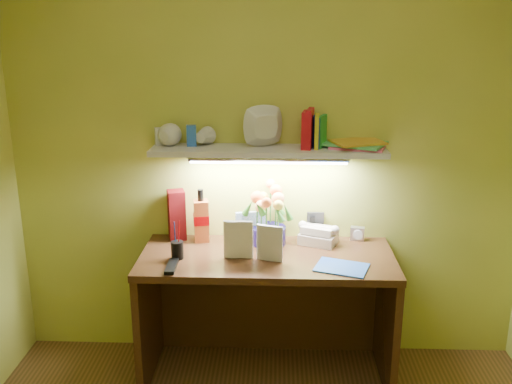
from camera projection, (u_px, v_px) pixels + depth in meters
desk at (267, 316)px, 3.25m from camera, size 1.40×0.60×0.75m
flower_bouquet at (269, 214)px, 3.26m from camera, size 0.29×0.29×0.36m
telephone at (318, 233)px, 3.29m from camera, size 0.25×0.22×0.12m
desk_clock at (357, 234)px, 3.35m from camera, size 0.09×0.06×0.08m
whisky_bottle at (201, 215)px, 3.30m from camera, size 0.10×0.10×0.31m
whisky_box at (177, 215)px, 3.34m from camera, size 0.12×0.12×0.30m
pen_cup at (177, 244)px, 3.07m from camera, size 0.09×0.09×0.16m
art_card at (251, 227)px, 3.31m from camera, size 0.18×0.07×0.18m
tv_remote at (172, 266)px, 2.97m from camera, size 0.05×0.18×0.02m
blue_folder at (342, 267)px, 2.97m from camera, size 0.31×0.27×0.01m
desk_book_a at (224, 239)px, 3.07m from camera, size 0.16×0.03×0.21m
desk_book_b at (257, 242)px, 3.06m from camera, size 0.14×0.06×0.20m
wall_shelf at (271, 144)px, 3.15m from camera, size 1.33×0.38×0.25m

